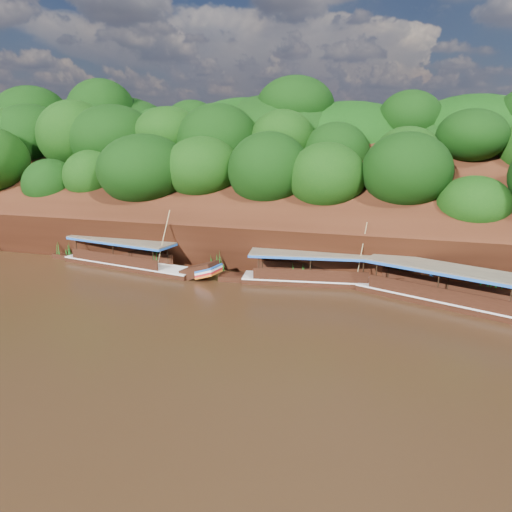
# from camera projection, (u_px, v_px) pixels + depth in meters

# --- Properties ---
(ground) EXTENTS (160.00, 160.00, 0.00)m
(ground) POSITION_uv_depth(u_px,v_px,m) (268.00, 326.00, 27.79)
(ground) COLOR black
(ground) RESTS_ON ground
(riverbank) EXTENTS (120.00, 30.06, 19.40)m
(riverbank) POSITION_uv_depth(u_px,v_px,m) (329.00, 221.00, 48.41)
(riverbank) COLOR black
(riverbank) RESTS_ON ground
(boat_0) EXTENTS (14.35, 7.28, 6.30)m
(boat_0) POSITION_uv_depth(u_px,v_px,m) (467.00, 300.00, 30.31)
(boat_0) COLOR black
(boat_0) RESTS_ON ground
(boat_1) EXTENTS (13.09, 3.68, 5.08)m
(boat_1) POSITION_uv_depth(u_px,v_px,m) (330.00, 277.00, 35.09)
(boat_1) COLOR black
(boat_1) RESTS_ON ground
(boat_2) EXTENTS (14.12, 4.35, 5.29)m
(boat_2) POSITION_uv_depth(u_px,v_px,m) (136.00, 262.00, 38.85)
(boat_2) COLOR black
(boat_2) RESTS_ON ground
(reeds) EXTENTS (48.79, 2.45, 2.26)m
(reeds) POSITION_uv_depth(u_px,v_px,m) (264.00, 263.00, 37.13)
(reeds) COLOR #195916
(reeds) RESTS_ON ground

